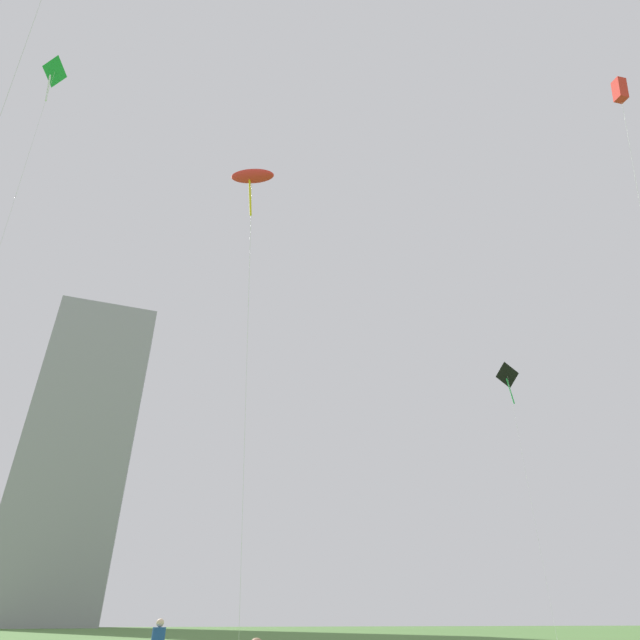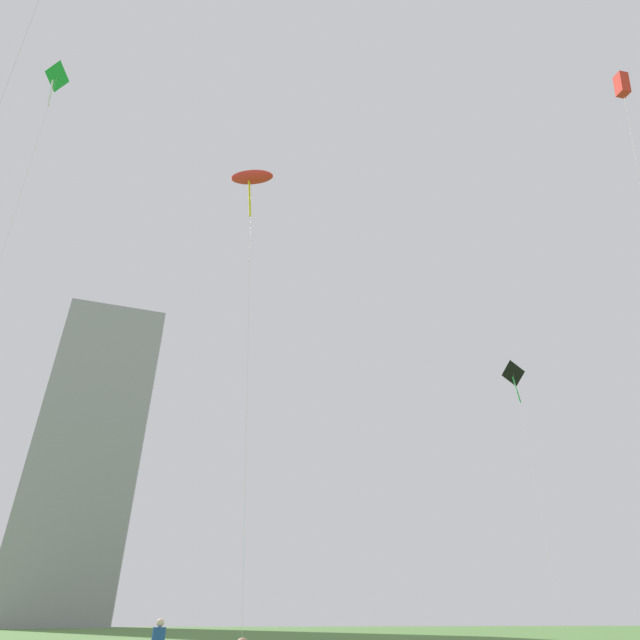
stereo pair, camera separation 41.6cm
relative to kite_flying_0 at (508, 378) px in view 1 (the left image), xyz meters
The scene contains 5 objects.
kite_flying_0 is the anchor object (origin of this frame).
kite_flying_1 40.07m from the kite_flying_0, 159.61° to the right, with size 2.75×1.74×31.78m.
kite_flying_2 29.25m from the kite_flying_0, 143.24° to the right, with size 2.81×9.13×21.69m.
kite_flying_6 23.59m from the kite_flying_0, 101.22° to the right, with size 3.72×9.47×27.18m.
distant_highrise_0 119.04m from the kite_flying_0, 119.34° to the left, with size 24.56×19.48×76.92m, color #939399.
Camera 1 is at (-3.38, -7.29, 1.87)m, focal length 28.81 mm.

